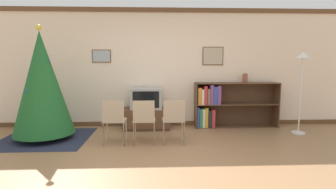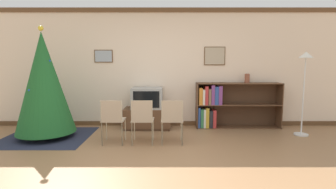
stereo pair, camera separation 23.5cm
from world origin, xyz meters
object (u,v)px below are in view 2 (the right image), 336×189
tv_console (148,118)px  vase (248,78)px  folding_chair_right (173,119)px  bookshelf (223,105)px  folding_chair_left (114,119)px  television (148,98)px  christmas_tree (45,83)px  folding_chair_center (143,119)px  standing_lamp (306,72)px

tv_console → vase: 2.42m
folding_chair_right → vase: size_ratio=4.00×
vase → bookshelf: bearing=-176.3°
folding_chair_right → folding_chair_left: bearing=180.0°
tv_console → folding_chair_right: folding_chair_right is taller
folding_chair_left → television: bearing=64.9°
christmas_tree → folding_chair_center: bearing=-12.8°
christmas_tree → vase: (4.20, 0.83, 0.04)m
bookshelf → folding_chair_center: bearing=-143.9°
christmas_tree → bookshelf: size_ratio=1.14×
christmas_tree → folding_chair_center: (1.95, -0.44, -0.61)m
folding_chair_left → vase: 3.13m
standing_lamp → folding_chair_right: bearing=-167.2°
christmas_tree → folding_chair_left: christmas_tree is taller
christmas_tree → bookshelf: 3.78m
christmas_tree → tv_console: christmas_tree is taller
tv_console → folding_chair_left: size_ratio=1.26×
christmas_tree → vase: bearing=11.2°
christmas_tree → vase: 4.28m
folding_chair_center → television: bearing=90.0°
folding_chair_center → bookshelf: bearing=36.1°
tv_console → folding_chair_center: folding_chair_center is taller
television → folding_chair_left: 1.28m
television → folding_chair_right: television is taller
television → folding_chair_right: bearing=-64.9°
television → bookshelf: (1.70, 0.09, -0.18)m
folding_chair_left → bookshelf: bookshelf is taller
bookshelf → standing_lamp: bearing=-23.1°
folding_chair_left → christmas_tree: bearing=162.5°
folding_chair_left → folding_chair_center: (0.54, 0.00, 0.00)m
folding_chair_right → television: bearing=115.1°
folding_chair_left → standing_lamp: bearing=9.2°
folding_chair_center → folding_chair_right: (0.54, 0.00, 0.00)m
television → folding_chair_right: (0.54, -1.15, -0.22)m
tv_console → bookshelf: (1.70, 0.09, 0.28)m
folding_chair_right → bookshelf: bearing=46.8°
television → vase: vase is taller
folding_chair_left → standing_lamp: standing_lamp is taller
tv_console → television: 0.46m
folding_chair_center → standing_lamp: standing_lamp is taller
folding_chair_center → standing_lamp: 3.36m
folding_chair_right → bookshelf: 1.70m
television → bookshelf: size_ratio=0.36×
folding_chair_center → standing_lamp: (3.20, 0.60, 0.83)m
folding_chair_right → christmas_tree: bearing=169.9°
television → christmas_tree: bearing=-160.2°
christmas_tree → folding_chair_left: bearing=-17.5°
television → standing_lamp: 3.30m
vase → television: bearing=-176.7°
tv_console → television: bearing=-90.0°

